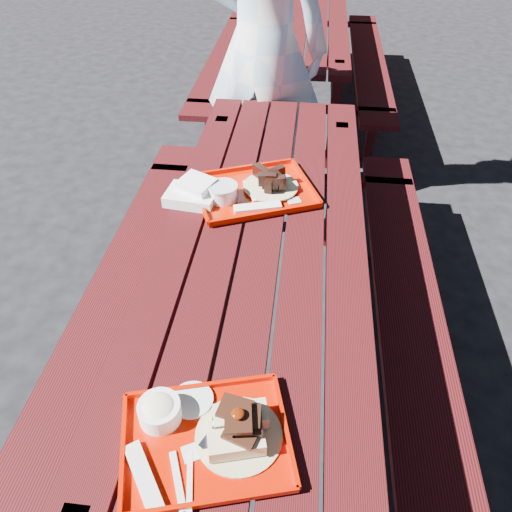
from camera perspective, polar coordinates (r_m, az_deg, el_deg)
name	(u,v)px	position (r m, az deg, el deg)	size (l,w,h in m)	color
ground	(260,372)	(2.30, 0.43, -13.14)	(60.00, 60.00, 0.00)	black
picnic_table_near	(261,282)	(1.88, 0.52, -3.03)	(1.41, 2.40, 0.75)	#420C0D
picnic_table_far	(298,41)	(4.35, 4.80, 23.27)	(1.41, 2.40, 0.75)	#420C0D
near_tray	(205,429)	(1.26, -5.88, -19.09)	(0.46, 0.40, 0.12)	#B71100
far_tray	(253,190)	(1.98, -0.39, 7.53)	(0.55, 0.49, 0.08)	#C11600
white_cloth	(193,193)	(1.96, -7.20, 7.17)	(0.21, 0.18, 0.08)	white
person	(263,47)	(2.90, 0.84, 22.74)	(0.70, 0.46, 1.93)	#BCE1FF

